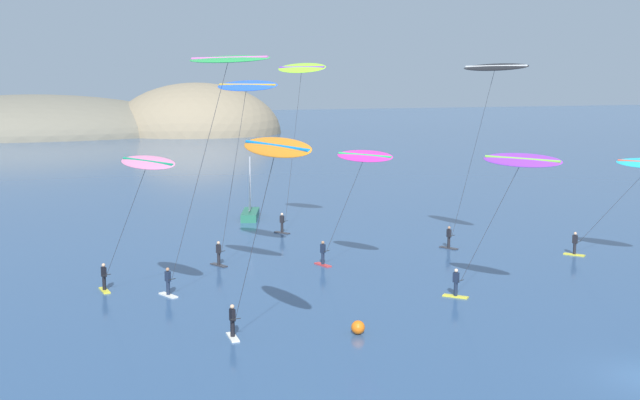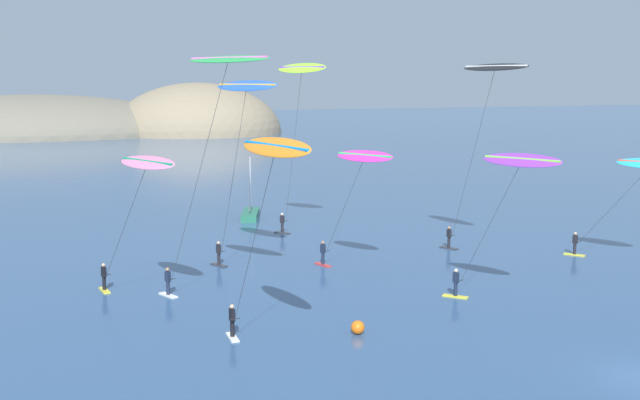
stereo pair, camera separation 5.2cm
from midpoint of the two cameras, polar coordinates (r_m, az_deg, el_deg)
The scene contains 11 objects.
headland_island at distance 194.99m, azimuth -15.71°, elevation 4.51°, with size 95.61×48.86×24.05m.
sailboat_near at distance 74.26m, azimuth -4.93°, elevation -0.79°, with size 3.03×5.87×5.70m.
kitesurfer_orange at distance 34.81m, azimuth -3.45°, elevation 2.55°, with size 2.10×8.30×10.24m.
kitesurfer_green at distance 43.25m, azimuth -6.90°, elevation 8.48°, with size 5.13×8.22×14.00m.
kitesurfer_pink at distance 44.94m, azimuth -12.45°, elevation 1.82°, with size 3.83×8.34×8.59m.
kitesurfer_lime at distance 64.53m, azimuth -1.40°, elevation 8.39°, with size 3.79×4.71×14.06m.
kitesurfer_magenta at distance 52.05m, azimuth 2.89°, elevation 2.39°, with size 3.54×6.31×8.20m.
kitesurfer_purple at distance 44.86m, azimuth 13.71°, elevation 1.84°, with size 3.94×6.64×8.76m.
kitesurfer_black at distance 57.38m, azimuth 12.12°, elevation 8.27°, with size 2.63×8.02×13.85m.
kitesurfer_blue at distance 51.84m, azimuth -5.38°, elevation 7.11°, with size 3.47×6.72×12.69m.
marker_buoy at distance 40.72m, azimuth 2.74°, elevation -9.04°, with size 0.70×0.70×0.70m, color orange.
Camera 2 is at (-25.04, -25.28, 12.64)m, focal length 45.00 mm.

